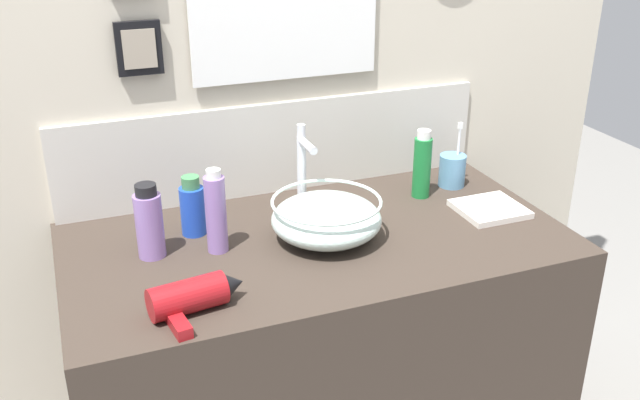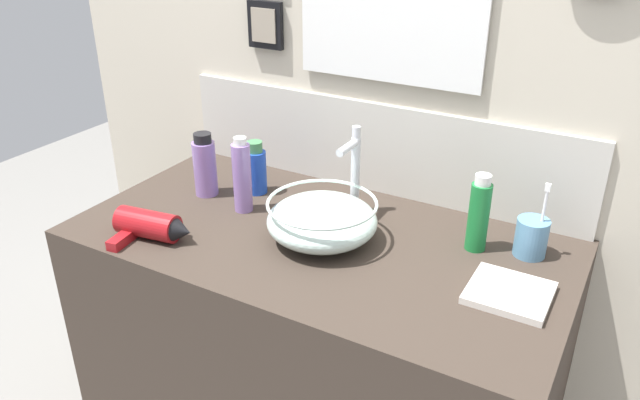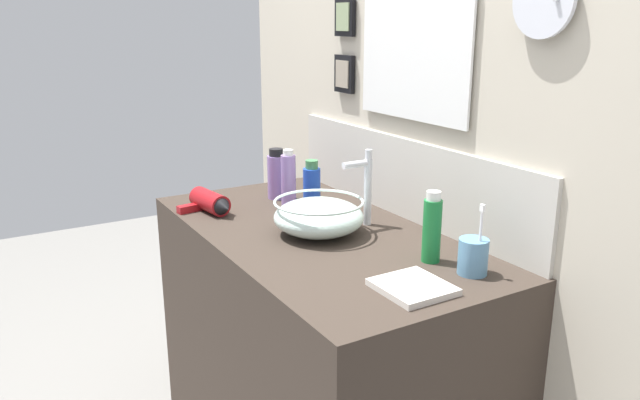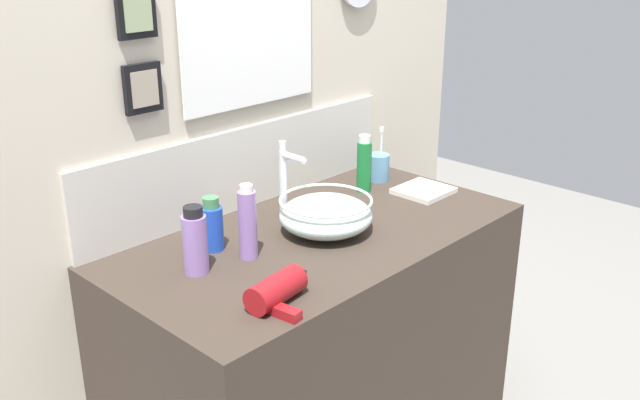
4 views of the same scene
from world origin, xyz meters
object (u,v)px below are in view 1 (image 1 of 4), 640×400
glass_bowl_sink (326,218)px  lotion_bottle (149,223)px  faucet (303,164)px  hand_towel (490,209)px  soap_dispenser (422,165)px  toothbrush_cup (452,170)px  spray_bottle (193,208)px  hair_drier (195,296)px  shampoo_bottle (216,213)px

glass_bowl_sink → lotion_bottle: 0.41m
faucet → lotion_bottle: 0.42m
lotion_bottle → faucet: bearing=13.5°
glass_bowl_sink → hand_towel: 0.46m
glass_bowl_sink → soap_dispenser: 0.37m
soap_dispenser → lotion_bottle: bearing=-174.1°
toothbrush_cup → spray_bottle: bearing=-177.4°
spray_bottle → hand_towel: size_ratio=0.90×
soap_dispenser → hand_towel: 0.21m
faucet → hand_towel: bearing=-21.2°
lotion_bottle → spray_bottle: (0.11, 0.08, -0.02)m
hair_drier → shampoo_bottle: size_ratio=1.00×
toothbrush_cup → hand_towel: toothbrush_cup is taller
shampoo_bottle → hand_towel: shampoo_bottle is taller
faucet → toothbrush_cup: faucet is taller
shampoo_bottle → spray_bottle: (-0.03, 0.11, -0.03)m
lotion_bottle → hand_towel: (0.86, -0.08, -0.08)m
lotion_bottle → shampoo_bottle: bearing=-11.4°
glass_bowl_sink → spray_bottle: spray_bottle is taller
shampoo_bottle → soap_dispenser: shampoo_bottle is taller
hair_drier → lotion_bottle: bearing=99.5°
glass_bowl_sink → shampoo_bottle: (-0.26, 0.04, 0.04)m
hair_drier → soap_dispenser: (0.70, 0.34, 0.06)m
spray_bottle → lotion_bottle: bearing=-145.8°
toothbrush_cup → lotion_bottle: 0.87m
hair_drier → shampoo_bottle: shampoo_bottle is taller
faucet → soap_dispenser: 0.34m
glass_bowl_sink → shampoo_bottle: shampoo_bottle is taller
lotion_bottle → toothbrush_cup: bearing=7.4°
glass_bowl_sink → spray_bottle: size_ratio=1.77×
shampoo_bottle → lotion_bottle: size_ratio=1.14×
faucet → soap_dispenser: (0.34, -0.02, -0.04)m
shampoo_bottle → soap_dispenser: (0.59, 0.11, -0.01)m
toothbrush_cup → faucet: bearing=-178.3°
toothbrush_cup → soap_dispenser: soap_dispenser is taller
spray_bottle → hand_towel: 0.77m
faucet → spray_bottle: faucet is taller
toothbrush_cup → glass_bowl_sink: bearing=-158.6°
toothbrush_cup → lotion_bottle: bearing=-172.6°
faucet → shampoo_bottle: 0.29m
toothbrush_cup → lotion_bottle: (-0.86, -0.11, 0.04)m
faucet → hand_towel: 0.51m
spray_bottle → shampoo_bottle: bearing=-72.6°
toothbrush_cup → spray_bottle: (-0.75, -0.03, 0.02)m
soap_dispenser → toothbrush_cup: bearing=16.3°
glass_bowl_sink → soap_dispenser: soap_dispenser is taller
hair_drier → soap_dispenser: size_ratio=1.08×
shampoo_bottle → hair_drier: bearing=-114.0°
toothbrush_cup → hair_drier: bearing=-155.3°
lotion_bottle → spray_bottle: lotion_bottle is taller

